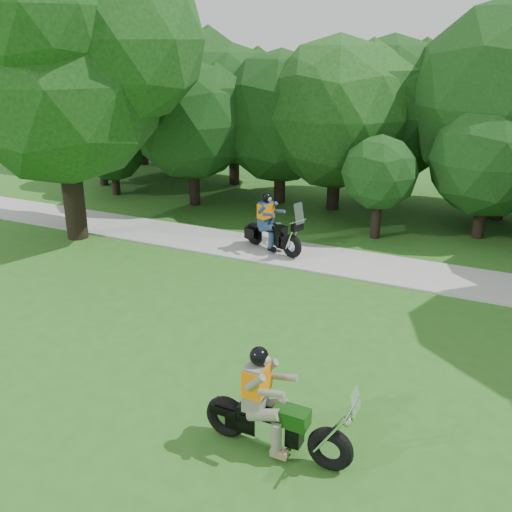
% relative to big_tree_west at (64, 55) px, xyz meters
% --- Properties ---
extents(ground, '(100.00, 100.00, 0.00)m').
position_rel_big_tree_west_xyz_m(ground, '(10.54, -6.85, -5.76)').
color(ground, '#2A5F1B').
rests_on(ground, ground).
extents(walkway, '(60.00, 2.20, 0.06)m').
position_rel_big_tree_west_xyz_m(walkway, '(10.54, 1.15, -5.73)').
color(walkway, gray).
rests_on(walkway, ground).
extents(tree_line, '(39.23, 12.06, 7.74)m').
position_rel_big_tree_west_xyz_m(tree_line, '(10.66, 7.80, -2.10)').
color(tree_line, black).
rests_on(tree_line, ground).
extents(big_tree_west, '(8.64, 6.56, 9.96)m').
position_rel_big_tree_west_xyz_m(big_tree_west, '(0.00, 0.00, 0.00)').
color(big_tree_west, black).
rests_on(big_tree_west, ground).
extents(chopper_motorcycle, '(2.55, 0.68, 1.82)m').
position_rel_big_tree_west_xyz_m(chopper_motorcycle, '(10.08, -7.26, -5.08)').
color(chopper_motorcycle, black).
rests_on(chopper_motorcycle, ground).
extents(touring_motorcycle, '(2.27, 1.32, 1.80)m').
position_rel_big_tree_west_xyz_m(touring_motorcycle, '(6.36, 1.14, -5.04)').
color(touring_motorcycle, black).
rests_on(touring_motorcycle, walkway).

